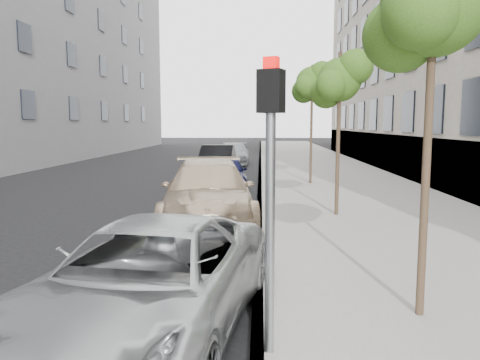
# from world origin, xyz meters

# --- Properties ---
(sidewalk) EXTENTS (6.40, 72.00, 0.14)m
(sidewalk) POSITION_xyz_m (4.30, 24.00, 0.07)
(sidewalk) COLOR gray
(sidewalk) RESTS_ON ground
(curb) EXTENTS (0.15, 72.00, 0.14)m
(curb) POSITION_xyz_m (1.18, 24.00, 0.07)
(curb) COLOR #9E9B93
(curb) RESTS_ON ground
(tree_near) EXTENTS (1.60, 1.40, 4.54)m
(tree_near) POSITION_xyz_m (3.23, 1.50, 3.88)
(tree_near) COLOR #38281C
(tree_near) RESTS_ON sidewalk
(tree_mid) EXTENTS (1.51, 1.31, 4.22)m
(tree_mid) POSITION_xyz_m (3.23, 8.00, 3.61)
(tree_mid) COLOR #38281C
(tree_mid) RESTS_ON sidewalk
(tree_far) EXTENTS (1.64, 1.44, 4.76)m
(tree_far) POSITION_xyz_m (3.23, 14.50, 4.09)
(tree_far) COLOR #38281C
(tree_far) RESTS_ON sidewalk
(signal_pole) EXTENTS (0.29, 0.26, 3.01)m
(signal_pole) POSITION_xyz_m (1.30, 0.45, 2.03)
(signal_pole) COLOR #939699
(signal_pole) RESTS_ON sidewalk
(minivan) EXTENTS (2.92, 5.14, 1.35)m
(minivan) POSITION_xyz_m (-0.10, 1.00, 0.68)
(minivan) COLOR #B1B4B6
(minivan) RESTS_ON ground
(suv) EXTENTS (2.77, 5.64, 1.58)m
(suv) POSITION_xyz_m (-0.10, 7.26, 0.79)
(suv) COLOR tan
(suv) RESTS_ON ground
(sedan_blue) EXTENTS (1.83, 3.93, 1.30)m
(sedan_blue) POSITION_xyz_m (-0.10, 13.45, 0.65)
(sedan_blue) COLOR black
(sedan_blue) RESTS_ON ground
(sedan_black) EXTENTS (1.60, 4.47, 1.47)m
(sedan_black) POSITION_xyz_m (-0.91, 18.41, 0.73)
(sedan_black) COLOR black
(sedan_black) RESTS_ON ground
(sedan_rear) EXTENTS (1.91, 4.59, 1.33)m
(sedan_rear) POSITION_xyz_m (-0.48, 24.71, 0.66)
(sedan_rear) COLOR gray
(sedan_rear) RESTS_ON ground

